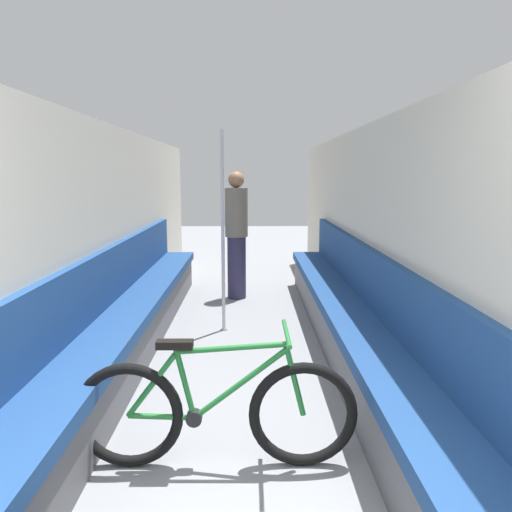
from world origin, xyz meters
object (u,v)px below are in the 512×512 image
(bench_seat_row_left, at_px, (128,322))
(grab_pole_near, at_px, (223,235))
(bicycle, at_px, (216,412))
(passenger_standing, at_px, (236,234))
(bench_seat_row_right, at_px, (350,321))

(bench_seat_row_left, relative_size, grab_pole_near, 2.89)
(bicycle, height_order, grab_pole_near, grab_pole_near)
(grab_pole_near, relative_size, passenger_standing, 1.24)
(bench_seat_row_left, xyz_separation_m, grab_pole_near, (0.82, 0.80, 0.69))
(bench_seat_row_left, xyz_separation_m, bench_seat_row_right, (2.01, 0.00, 0.00))
(bench_seat_row_right, xyz_separation_m, bicycle, (-1.10, -1.73, -0.00))
(bench_seat_row_right, bearing_deg, bench_seat_row_left, 180.00)
(bench_seat_row_right, height_order, bicycle, bench_seat_row_right)
(passenger_standing, bearing_deg, grab_pole_near, -28.31)
(bicycle, xyz_separation_m, grab_pole_near, (-0.09, 2.52, 0.69))
(bench_seat_row_left, height_order, grab_pole_near, grab_pole_near)
(grab_pole_near, distance_m, passenger_standing, 1.42)
(bench_seat_row_right, xyz_separation_m, passenger_standing, (-1.08, 2.21, 0.54))
(bench_seat_row_left, distance_m, passenger_standing, 2.45)
(grab_pole_near, bearing_deg, bicycle, -88.03)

